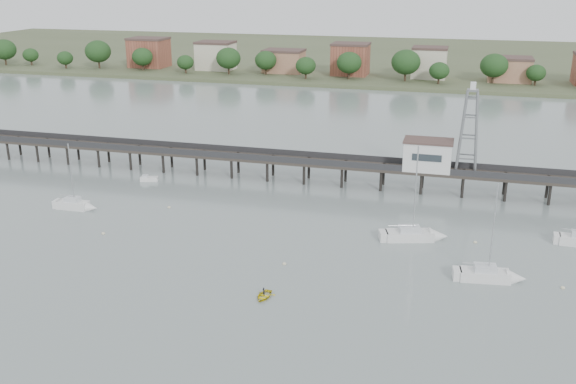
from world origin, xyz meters
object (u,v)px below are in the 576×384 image
(pier, at_px, (288,160))
(sailboat_c, at_px, (420,235))
(yellow_dinghy, at_px, (264,297))
(lattice_tower, at_px, (469,132))
(sailboat_d, at_px, (495,276))
(sailboat_b, at_px, (78,205))
(white_tender, at_px, (149,179))

(pier, relative_size, sailboat_c, 10.15)
(sailboat_c, distance_m, yellow_dinghy, 27.94)
(lattice_tower, height_order, sailboat_d, lattice_tower)
(lattice_tower, xyz_separation_m, sailboat_d, (4.21, -32.98, -10.46))
(sailboat_b, xyz_separation_m, yellow_dinghy, (37.97, -20.68, -0.65))
(pier, xyz_separation_m, white_tender, (-24.75, -7.33, -3.41))
(pier, xyz_separation_m, lattice_tower, (31.50, 0.00, 7.31))
(sailboat_c, height_order, yellow_dinghy, sailboat_c)
(white_tender, bearing_deg, sailboat_c, -33.63)
(sailboat_d, bearing_deg, sailboat_c, 126.00)
(sailboat_d, relative_size, yellow_dinghy, 4.44)
(sailboat_d, bearing_deg, pier, 130.28)
(pier, xyz_separation_m, sailboat_c, (25.66, -22.20, -3.16))
(sailboat_c, relative_size, yellow_dinghy, 4.89)
(pier, distance_m, lattice_tower, 32.34)
(sailboat_b, bearing_deg, yellow_dinghy, -29.99)
(sailboat_b, bearing_deg, sailboat_c, 0.51)
(pier, height_order, yellow_dinghy, pier)
(white_tender, bearing_deg, sailboat_d, -40.18)
(sailboat_d, relative_size, white_tender, 3.88)
(sailboat_c, bearing_deg, sailboat_b, 165.48)
(lattice_tower, bearing_deg, yellow_dinghy, -116.59)
(sailboat_d, xyz_separation_m, white_tender, (-60.46, 25.65, -0.26))
(lattice_tower, relative_size, white_tender, 4.48)
(pier, height_order, sailboat_d, sailboat_d)
(yellow_dinghy, bearing_deg, sailboat_b, 158.18)
(sailboat_d, height_order, white_tender, sailboat_d)
(pier, height_order, sailboat_c, sailboat_c)
(pier, height_order, lattice_tower, lattice_tower)
(white_tender, relative_size, yellow_dinghy, 1.15)
(pier, xyz_separation_m, sailboat_d, (35.71, -32.98, -3.15))
(white_tender, distance_m, yellow_dinghy, 50.45)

